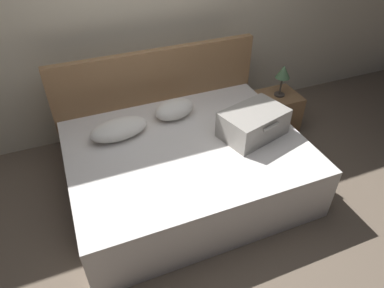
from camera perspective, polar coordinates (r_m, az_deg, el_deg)
name	(u,v)px	position (r m, az deg, el deg)	size (l,w,h in m)	color
ground_plane	(204,218)	(3.10, 2.00, -12.16)	(12.00, 12.00, 0.00)	#6B5B4C
back_wall	(140,11)	(3.70, -8.51, 20.89)	(8.00, 0.10, 2.60)	beige
bed	(187,168)	(3.16, -0.79, -3.92)	(2.03, 1.56, 0.52)	silver
headboard	(158,99)	(3.63, -5.58, 7.42)	(2.07, 0.08, 1.07)	olive
hard_case_large	(253,123)	(3.09, 10.05, 3.45)	(0.64, 0.51, 0.25)	gray
pillow_near_headboard	(174,109)	(3.30, -2.94, 5.74)	(0.40, 0.25, 0.18)	white
pillow_center_head	(119,129)	(3.10, -11.96, 2.40)	(0.52, 0.26, 0.17)	white
nightstand	(276,112)	(4.07, 13.70, 5.10)	(0.44, 0.40, 0.45)	olive
table_lamp	(283,73)	(3.83, 14.80, 11.20)	(0.15, 0.15, 0.35)	#3F3833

